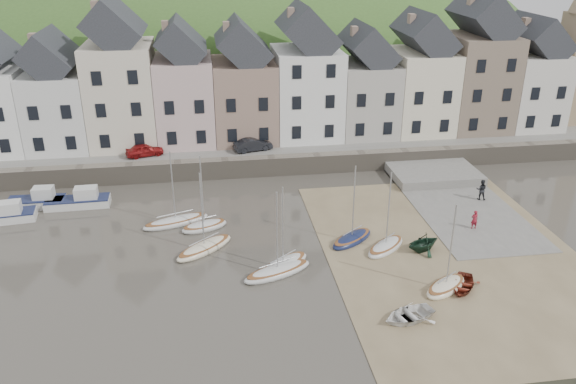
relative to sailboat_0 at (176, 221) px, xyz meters
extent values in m
plane|color=#403B32|center=(8.73, -7.73, -0.26)|extent=(160.00, 160.00, 0.00)
cube|color=#3B5E25|center=(8.73, 24.27, 0.49)|extent=(90.00, 30.00, 1.50)
cube|color=slate|center=(8.73, 12.77, 1.29)|extent=(70.00, 7.00, 0.10)
cube|color=slate|center=(8.73, 9.27, 0.64)|extent=(70.00, 1.20, 1.80)
cube|color=brown|center=(19.73, -7.73, -0.23)|extent=(18.00, 26.00, 0.06)
cube|color=slate|center=(23.73, 0.27, -0.20)|extent=(8.00, 18.00, 0.12)
ellipsoid|color=#3B5E25|center=(3.73, 52.27, -18.26)|extent=(134.40, 84.00, 84.00)
cube|color=silver|center=(-11.32, 16.27, 4.99)|extent=(5.80, 8.00, 7.50)
cube|color=gray|center=(-12.77, 16.27, 11.66)|extent=(0.60, 0.90, 1.40)
cube|color=beige|center=(-5.17, 16.27, 6.24)|extent=(6.40, 8.00, 10.00)
cube|color=gray|center=(-6.77, 16.27, 14.47)|extent=(0.60, 0.90, 1.40)
cube|color=#C4A7A3|center=(0.88, 16.27, 5.49)|extent=(5.60, 8.00, 8.50)
cube|color=gray|center=(-0.52, 16.27, 12.56)|extent=(0.60, 0.90, 1.40)
cube|color=#8C7060|center=(6.83, 16.27, 5.24)|extent=(6.20, 8.00, 8.00)
cube|color=gray|center=(5.28, 16.27, 12.37)|extent=(0.60, 0.90, 1.40)
cube|color=white|center=(13.28, 16.27, 5.74)|extent=(6.60, 8.00, 9.00)
cube|color=gray|center=(11.63, 16.27, 13.57)|extent=(0.60, 0.90, 1.40)
cube|color=#ACA79D|center=(19.53, 16.27, 4.99)|extent=(5.80, 8.00, 7.50)
cube|color=gray|center=(18.08, 16.27, 11.66)|extent=(0.60, 0.90, 1.40)
cube|color=beige|center=(25.48, 16.27, 5.49)|extent=(6.00, 8.00, 8.50)
cube|color=gray|center=(23.98, 16.27, 12.76)|extent=(0.60, 0.90, 1.40)
cube|color=#7A6958|center=(31.73, 16.27, 6.24)|extent=(6.40, 8.00, 10.00)
cube|color=gray|center=(30.13, 16.27, 14.47)|extent=(0.60, 0.90, 1.40)
cube|color=silver|center=(37.88, 16.27, 5.24)|extent=(5.80, 8.00, 8.00)
cube|color=gray|center=(36.43, 16.27, 12.16)|extent=(0.60, 0.90, 1.40)
cube|color=#997F60|center=(43.28, 16.27, 7.24)|extent=(3.50, 3.50, 12.00)
ellipsoid|color=silver|center=(0.00, 0.00, -0.06)|extent=(5.55, 3.21, 0.84)
ellipsoid|color=brown|center=(0.00, 0.00, 0.16)|extent=(5.10, 2.94, 0.20)
cylinder|color=#B2B5B7|center=(0.00, 0.00, 3.04)|extent=(0.10, 0.10, 5.60)
cylinder|color=#B2B5B7|center=(0.00, 0.00, 0.69)|extent=(2.80, 1.07, 0.08)
ellipsoid|color=silver|center=(2.23, -1.13, -0.06)|extent=(3.96, 2.68, 0.84)
ellipsoid|color=brown|center=(2.23, -1.13, 0.16)|extent=(3.64, 2.45, 0.20)
cylinder|color=#B2B5B7|center=(2.23, -1.13, 3.04)|extent=(0.10, 0.10, 5.60)
cylinder|color=#B2B5B7|center=(2.23, -1.13, 0.69)|extent=(1.92, 0.78, 0.08)
ellipsoid|color=beige|center=(2.19, -4.57, -0.06)|extent=(4.80, 4.35, 0.84)
ellipsoid|color=brown|center=(2.19, -4.57, 0.16)|extent=(4.40, 3.99, 0.20)
cylinder|color=#B2B5B7|center=(2.19, -4.57, 3.04)|extent=(0.10, 0.10, 5.60)
cylinder|color=#B2B5B7|center=(2.19, -4.57, 0.69)|extent=(2.16, 1.82, 0.08)
ellipsoid|color=silver|center=(7.50, -7.79, -0.06)|extent=(4.49, 4.01, 0.84)
ellipsoid|color=brown|center=(7.50, -7.79, 0.16)|extent=(4.11, 3.68, 0.20)
cylinder|color=#B2B5B7|center=(7.50, -7.79, 3.04)|extent=(0.10, 0.10, 5.60)
cylinder|color=#B2B5B7|center=(7.50, -7.79, 0.69)|extent=(2.00, 1.63, 0.08)
ellipsoid|color=silver|center=(7.01, -8.52, -0.06)|extent=(5.23, 3.36, 0.84)
ellipsoid|color=brown|center=(7.01, -8.52, 0.16)|extent=(4.81, 3.07, 0.20)
cylinder|color=#B2B5B7|center=(7.01, -8.52, 3.04)|extent=(0.10, 0.10, 5.60)
cylinder|color=#B2B5B7|center=(7.01, -8.52, 0.69)|extent=(2.59, 1.16, 0.08)
ellipsoid|color=#151E43|center=(13.11, -4.80, -0.06)|extent=(4.19, 3.71, 0.84)
ellipsoid|color=brown|center=(13.11, -4.80, 0.16)|extent=(3.84, 3.40, 0.20)
cylinder|color=#B2B5B7|center=(13.11, -4.80, 3.04)|extent=(0.10, 0.10, 5.60)
cylinder|color=#B2B5B7|center=(13.11, -4.80, 0.69)|extent=(1.85, 1.45, 0.08)
ellipsoid|color=silver|center=(15.25, -6.32, -0.06)|extent=(4.02, 3.76, 0.84)
ellipsoid|color=brown|center=(15.25, -6.32, 0.16)|extent=(3.69, 3.45, 0.20)
cylinder|color=#B2B5B7|center=(15.25, -6.32, 3.04)|extent=(0.10, 0.10, 5.60)
cylinder|color=#B2B5B7|center=(15.25, -6.32, 0.69)|extent=(1.73, 1.50, 0.08)
ellipsoid|color=beige|center=(17.55, -11.92, -0.06)|extent=(3.93, 3.37, 0.84)
ellipsoid|color=brown|center=(17.55, -11.92, 0.16)|extent=(3.60, 3.09, 0.20)
cylinder|color=#B2B5B7|center=(17.55, -11.92, 3.04)|extent=(0.10, 0.10, 5.60)
cylinder|color=#B2B5B7|center=(17.55, -11.92, 0.69)|extent=(1.74, 1.24, 0.08)
cube|color=silver|center=(-11.74, 5.02, 0.09)|extent=(4.74, 1.85, 0.70)
cube|color=#151E43|center=(-11.74, 5.02, 0.46)|extent=(4.65, 1.90, 0.08)
cube|color=silver|center=(-11.04, 5.04, 0.94)|extent=(1.68, 1.25, 1.00)
cube|color=silver|center=(-13.91, 2.49, 0.09)|extent=(5.57, 2.31, 0.70)
cube|color=silver|center=(-13.10, 2.40, 0.94)|extent=(2.02, 1.41, 1.00)
cube|color=silver|center=(-8.28, 4.53, 0.09)|extent=(5.32, 1.83, 0.70)
cube|color=#151E43|center=(-8.28, 4.53, 0.46)|extent=(5.21, 1.88, 0.08)
cube|color=silver|center=(-7.49, 4.51, 0.94)|extent=(1.88, 1.25, 1.00)
imported|color=white|center=(14.06, -14.70, 0.14)|extent=(3.85, 3.24, 0.68)
imported|color=black|center=(17.82, -6.96, 0.50)|extent=(3.31, 3.09, 1.41)
imported|color=maroon|center=(18.60, -12.03, 0.11)|extent=(3.34, 3.62, 0.61)
imported|color=maroon|center=(22.93, -4.28, 0.63)|extent=(0.56, 0.37, 1.53)
imported|color=black|center=(25.86, 0.74, 0.77)|extent=(1.08, 0.97, 1.82)
imported|color=maroon|center=(-3.15, 11.77, 1.94)|extent=(3.78, 2.34, 1.20)
imported|color=black|center=(7.24, 11.77, 1.96)|extent=(3.97, 2.23, 1.24)
camera|label=1|loc=(2.89, -41.69, 20.77)|focal=36.09mm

